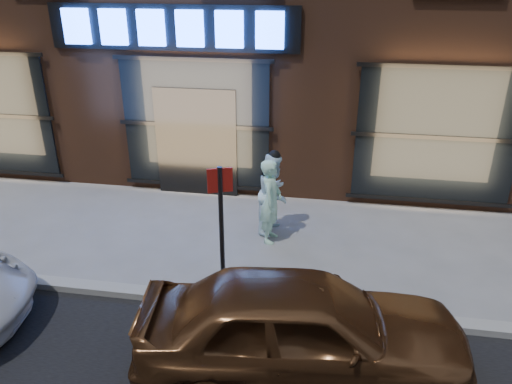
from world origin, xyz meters
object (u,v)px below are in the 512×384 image
man_cap (274,193)px  gold_sedan (303,328)px  man_bowtie (271,201)px  sign_post (221,224)px

man_cap → gold_sedan: size_ratio=0.39×
man_cap → man_bowtie: bearing=-166.2°
gold_sedan → sign_post: bearing=38.6°
man_bowtie → man_cap: 0.38m
man_cap → gold_sedan: 3.74m
man_cap → sign_post: (-0.46, -2.36, 0.56)m
man_bowtie → sign_post: (-0.46, -1.99, 0.55)m
man_bowtie → man_cap: bearing=3.3°
man_bowtie → sign_post: bearing=170.7°
man_bowtie → sign_post: sign_post is taller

